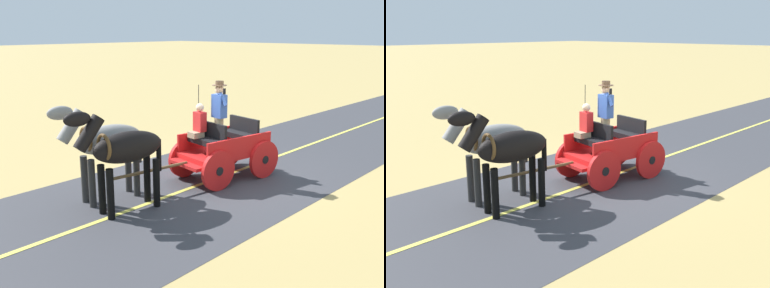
# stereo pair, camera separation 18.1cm
# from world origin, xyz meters

# --- Properties ---
(ground_plane) EXTENTS (200.00, 200.00, 0.00)m
(ground_plane) POSITION_xyz_m (0.00, 0.00, 0.00)
(ground_plane) COLOR tan
(road_surface) EXTENTS (5.24, 160.00, 0.01)m
(road_surface) POSITION_xyz_m (0.00, 0.00, 0.00)
(road_surface) COLOR #38383D
(road_surface) RESTS_ON ground
(road_centre_stripe) EXTENTS (0.12, 160.00, 0.00)m
(road_centre_stripe) POSITION_xyz_m (0.00, 0.00, 0.01)
(road_centre_stripe) COLOR #DBCC4C
(road_centre_stripe) RESTS_ON road_surface
(horse_drawn_carriage) EXTENTS (1.77, 4.51, 2.50)m
(horse_drawn_carriage) POSITION_xyz_m (-0.04, 0.11, 0.82)
(horse_drawn_carriage) COLOR red
(horse_drawn_carriage) RESTS_ON ground
(horse_near_side) EXTENTS (0.78, 2.15, 2.21)m
(horse_near_side) POSITION_xyz_m (0.03, 3.16, 1.32)
(horse_near_side) COLOR black
(horse_near_side) RESTS_ON ground
(horse_off_side) EXTENTS (0.79, 2.15, 2.21)m
(horse_off_side) POSITION_xyz_m (0.83, 3.04, 1.32)
(horse_off_side) COLOR gray
(horse_off_side) RESTS_ON ground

